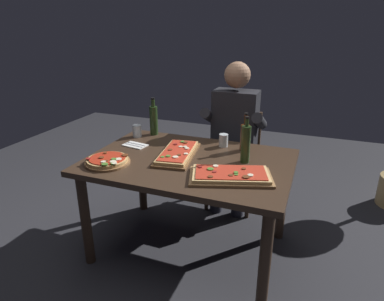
{
  "coord_description": "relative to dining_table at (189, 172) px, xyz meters",
  "views": [
    {
      "loc": [
        0.8,
        -2.02,
        1.64
      ],
      "look_at": [
        0.0,
        0.05,
        0.79
      ],
      "focal_mm": 31.67,
      "sensor_mm": 36.0,
      "label": 1
    }
  ],
  "objects": [
    {
      "name": "ground_plane",
      "position": [
        0.0,
        0.0,
        -0.64
      ],
      "size": [
        6.4,
        6.4,
        0.0
      ],
      "primitive_type": "plane",
      "color": "#2D2D33"
    },
    {
      "name": "dining_table",
      "position": [
        0.0,
        0.0,
        0.0
      ],
      "size": [
        1.4,
        0.96,
        0.74
      ],
      "color": "#3D2B1E",
      "rests_on": "ground_plane"
    },
    {
      "name": "pizza_rectangular_front",
      "position": [
        0.34,
        -0.18,
        0.12
      ],
      "size": [
        0.56,
        0.42,
        0.05
      ],
      "color": "olive",
      "rests_on": "dining_table"
    },
    {
      "name": "pizza_rectangular_left",
      "position": [
        -0.11,
        0.04,
        0.12
      ],
      "size": [
        0.31,
        0.53,
        0.05
      ],
      "color": "brown",
      "rests_on": "dining_table"
    },
    {
      "name": "pizza_round_far",
      "position": [
        -0.49,
        -0.26,
        0.12
      ],
      "size": [
        0.3,
        0.3,
        0.05
      ],
      "color": "brown",
      "rests_on": "dining_table"
    },
    {
      "name": "wine_bottle_dark",
      "position": [
        0.31,
        0.32,
        0.2
      ],
      "size": [
        0.07,
        0.07,
        0.29
      ],
      "color": "#47230F",
      "rests_on": "dining_table"
    },
    {
      "name": "oil_bottle_amber",
      "position": [
        -0.48,
        0.42,
        0.22
      ],
      "size": [
        0.07,
        0.07,
        0.31
      ],
      "color": "#233819",
      "rests_on": "dining_table"
    },
    {
      "name": "vinegar_bottle_green",
      "position": [
        0.37,
        0.1,
        0.23
      ],
      "size": [
        0.06,
        0.06,
        0.32
      ],
      "color": "#233819",
      "rests_on": "dining_table"
    },
    {
      "name": "tumbler_near_camera",
      "position": [
        -0.59,
        0.31,
        0.14
      ],
      "size": [
        0.07,
        0.07,
        0.1
      ],
      "color": "silver",
      "rests_on": "dining_table"
    },
    {
      "name": "tumbler_far_side",
      "position": [
        0.15,
        0.34,
        0.14
      ],
      "size": [
        0.07,
        0.07,
        0.1
      ],
      "color": "silver",
      "rests_on": "dining_table"
    },
    {
      "name": "napkin_cutlery_set",
      "position": [
        -0.49,
        0.11,
        0.1
      ],
      "size": [
        0.19,
        0.14,
        0.01
      ],
      "color": "white",
      "rests_on": "dining_table"
    },
    {
      "name": "diner_chair",
      "position": [
        0.12,
        0.86,
        -0.16
      ],
      "size": [
        0.44,
        0.44,
        0.87
      ],
      "color": "#3D2B1E",
      "rests_on": "ground_plane"
    },
    {
      "name": "seated_diner",
      "position": [
        0.12,
        0.74,
        0.1
      ],
      "size": [
        0.53,
        0.41,
        1.33
      ],
      "color": "#23232D",
      "rests_on": "ground_plane"
    }
  ]
}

